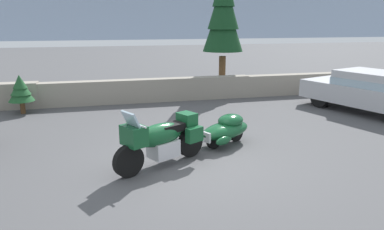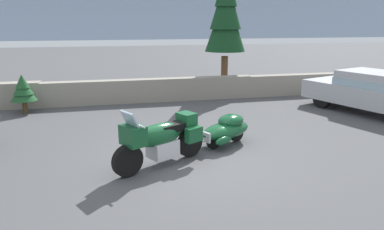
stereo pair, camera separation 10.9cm
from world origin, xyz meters
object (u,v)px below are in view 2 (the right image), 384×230
(car_shaped_trailer, at_px, (226,129))
(pine_tree_tall, at_px, (226,11))
(touring_motorcycle, at_px, (160,138))
(sedan_at_right_edge, at_px, (375,91))

(car_shaped_trailer, distance_m, pine_tree_tall, 7.46)
(touring_motorcycle, relative_size, pine_tree_tall, 0.38)
(touring_motorcycle, xyz_separation_m, sedan_at_right_edge, (7.64, 2.86, 0.15))
(car_shaped_trailer, height_order, pine_tree_tall, pine_tree_tall)
(sedan_at_right_edge, xyz_separation_m, pine_tree_tall, (-3.78, 4.60, 2.67))
(car_shaped_trailer, relative_size, sedan_at_right_edge, 0.43)
(touring_motorcycle, distance_m, car_shaped_trailer, 2.04)
(car_shaped_trailer, height_order, sedan_at_right_edge, sedan_at_right_edge)
(car_shaped_trailer, bearing_deg, pine_tree_tall, 72.34)
(car_shaped_trailer, xyz_separation_m, pine_tree_tall, (2.07, 6.49, 3.03))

